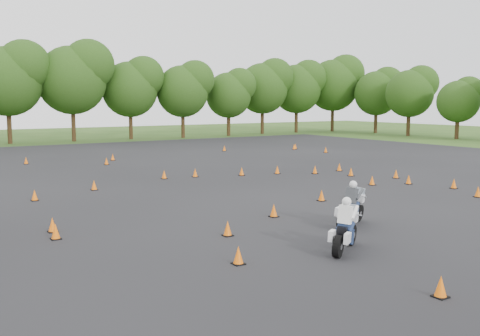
{
  "coord_description": "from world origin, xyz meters",
  "views": [
    {
      "loc": [
        -12.85,
        -15.99,
        4.17
      ],
      "look_at": [
        0.0,
        4.0,
        1.2
      ],
      "focal_mm": 40.0,
      "sensor_mm": 36.0,
      "label": 1
    }
  ],
  "objects": [
    {
      "name": "ground",
      "position": [
        0.0,
        0.0,
        0.0
      ],
      "size": [
        140.0,
        140.0,
        0.0
      ],
      "primitive_type": "plane",
      "color": "#2D5119",
      "rests_on": "ground"
    },
    {
      "name": "asphalt_pad",
      "position": [
        0.0,
        6.0,
        0.01
      ],
      "size": [
        62.0,
        62.0,
        0.0
      ],
      "primitive_type": "plane",
      "color": "black",
      "rests_on": "ground"
    },
    {
      "name": "treeline",
      "position": [
        3.2,
        35.62,
        4.73
      ],
      "size": [
        86.94,
        32.6,
        11.09
      ],
      "color": "#234213",
      "rests_on": "ground"
    },
    {
      "name": "traffic_cones",
      "position": [
        -0.09,
        6.6,
        0.23
      ],
      "size": [
        33.09,
        32.59,
        0.45
      ],
      "color": "orange",
      "rests_on": "asphalt_pad"
    },
    {
      "name": "rider_grey",
      "position": [
        -0.21,
        -3.15,
        0.79
      ],
      "size": [
        2.1,
        1.41,
        1.57
      ],
      "primitive_type": null,
      "rotation": [
        0.0,
        0.0,
        0.43
      ],
      "color": "#3A3D41",
      "rests_on": "ground"
    },
    {
      "name": "rider_white",
      "position": [
        -2.52,
        -5.31,
        0.79
      ],
      "size": [
        2.05,
        1.6,
        1.56
      ],
      "primitive_type": null,
      "rotation": [
        0.0,
        0.0,
        0.55
      ],
      "color": "white",
      "rests_on": "ground"
    }
  ]
}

